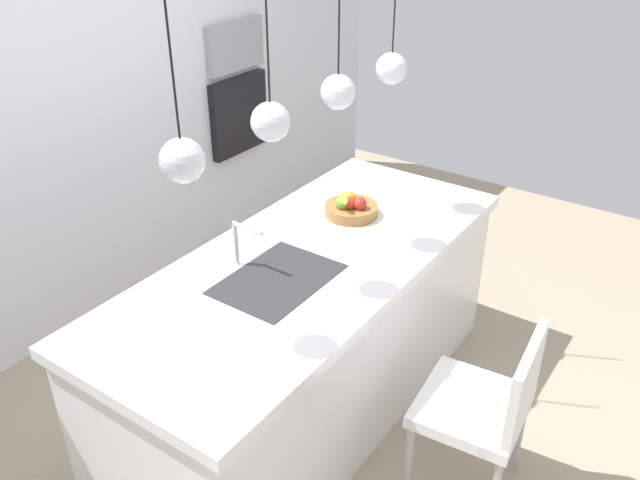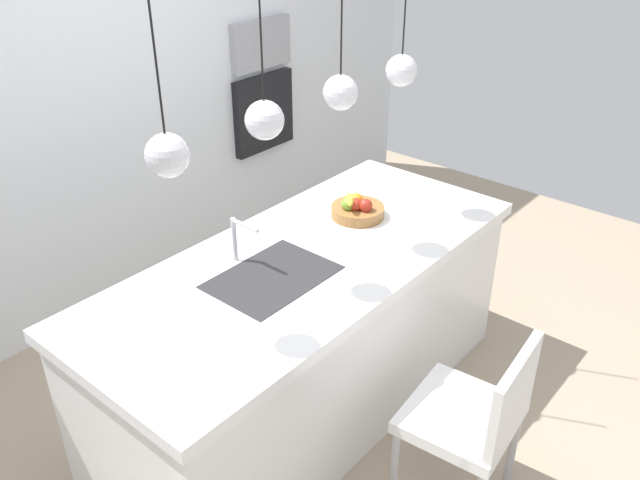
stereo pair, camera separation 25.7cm
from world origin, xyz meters
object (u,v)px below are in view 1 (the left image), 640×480
Objects in this scene: fruit_bowl at (351,207)px; chair_near at (487,404)px; microwave at (234,45)px; oven at (238,115)px.

fruit_bowl is 0.32× the size of chair_near.
microwave is 3.01m from chair_near.
fruit_bowl is 1.22m from chair_near.
fruit_bowl is at bearing 64.55° from chair_near.
microwave reaches higher than oven.
fruit_bowl reaches higher than chair_near.
microwave reaches higher than chair_near.
fruit_bowl is 1.79m from microwave.
oven is (0.00, 0.00, -0.50)m from microwave.
chair_near is (-0.49, -1.02, -0.46)m from fruit_bowl.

